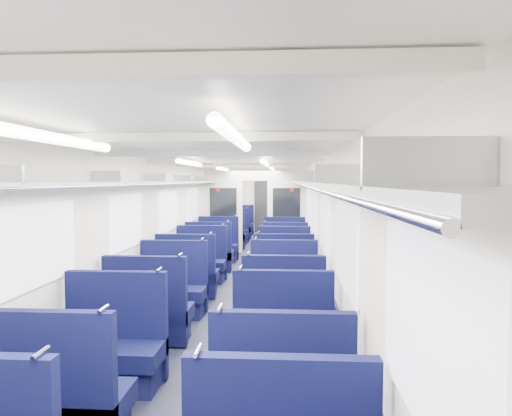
% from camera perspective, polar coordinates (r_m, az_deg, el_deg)
% --- Properties ---
extents(floor, '(2.80, 18.00, 0.01)m').
position_cam_1_polar(floor, '(9.49, -1.57, -8.77)').
color(floor, black).
rests_on(floor, ground).
extents(ceiling, '(2.80, 18.00, 0.01)m').
position_cam_1_polar(ceiling, '(9.28, -1.60, 5.55)').
color(ceiling, white).
rests_on(ceiling, wall_left).
extents(wall_left, '(0.02, 18.00, 2.35)m').
position_cam_1_polar(wall_left, '(9.55, -9.99, -1.62)').
color(wall_left, silver).
rests_on(wall_left, floor).
extents(dado_left, '(0.03, 17.90, 0.70)m').
position_cam_1_polar(dado_left, '(9.65, -9.85, -6.51)').
color(dado_left, black).
rests_on(dado_left, floor).
extents(wall_right, '(0.02, 18.00, 2.35)m').
position_cam_1_polar(wall_right, '(9.29, 7.05, -1.73)').
color(wall_right, silver).
rests_on(wall_right, floor).
extents(dado_right, '(0.03, 17.90, 0.70)m').
position_cam_1_polar(dado_right, '(9.40, 6.92, -6.74)').
color(dado_right, black).
rests_on(dado_right, floor).
extents(wall_far, '(2.80, 0.02, 2.35)m').
position_cam_1_polar(wall_far, '(18.28, 1.00, 0.82)').
color(wall_far, silver).
rests_on(wall_far, floor).
extents(luggage_rack_left, '(0.36, 17.40, 0.18)m').
position_cam_1_polar(luggage_rack_left, '(9.47, -8.93, 3.19)').
color(luggage_rack_left, '#B2B5BA').
rests_on(luggage_rack_left, wall_left).
extents(luggage_rack_right, '(0.36, 17.40, 0.18)m').
position_cam_1_polar(luggage_rack_right, '(9.25, 5.93, 3.21)').
color(luggage_rack_right, '#B2B5BA').
rests_on(luggage_rack_right, wall_right).
extents(windows, '(2.78, 15.60, 0.75)m').
position_cam_1_polar(windows, '(8.84, -1.86, -0.37)').
color(windows, white).
rests_on(windows, wall_left).
extents(ceiling_fittings, '(2.70, 16.06, 0.11)m').
position_cam_1_polar(ceiling_fittings, '(9.02, -1.75, 5.22)').
color(ceiling_fittings, white).
rests_on(ceiling_fittings, ceiling).
extents(end_door, '(0.75, 0.06, 2.00)m').
position_cam_1_polar(end_door, '(18.23, 0.99, 0.26)').
color(end_door, black).
rests_on(end_door, floor).
extents(bulkhead, '(2.80, 0.10, 2.35)m').
position_cam_1_polar(bulkhead, '(12.79, -0.15, -0.04)').
color(bulkhead, white).
rests_on(bulkhead, floor).
extents(seat_4, '(1.02, 0.56, 1.14)m').
position_cam_1_polar(seat_4, '(3.97, -23.52, -21.54)').
color(seat_4, '#0C0F3A').
rests_on(seat_4, floor).
extents(seat_5, '(1.02, 0.56, 1.14)m').
position_cam_1_polar(seat_5, '(3.67, 3.22, -23.42)').
color(seat_5, '#0C0F3A').
rests_on(seat_5, floor).
extents(seat_6, '(1.02, 0.56, 1.14)m').
position_cam_1_polar(seat_6, '(4.91, -17.33, -16.47)').
color(seat_6, '#0C0F3A').
rests_on(seat_6, floor).
extents(seat_7, '(1.02, 0.56, 1.14)m').
position_cam_1_polar(seat_7, '(4.75, 3.34, -17.00)').
color(seat_7, '#0C0F3A').
rests_on(seat_7, floor).
extents(seat_8, '(1.02, 0.56, 1.14)m').
position_cam_1_polar(seat_8, '(5.99, -13.11, -12.73)').
color(seat_8, '#0C0F3A').
rests_on(seat_8, floor).
extents(seat_9, '(1.02, 0.56, 1.14)m').
position_cam_1_polar(seat_9, '(5.90, 3.41, -12.89)').
color(seat_9, '#0C0F3A').
rests_on(seat_9, floor).
extents(seat_10, '(1.02, 0.56, 1.14)m').
position_cam_1_polar(seat_10, '(7.08, -10.32, -10.15)').
color(seat_10, '#0C0F3A').
rests_on(seat_10, floor).
extents(seat_11, '(1.02, 0.56, 1.14)m').
position_cam_1_polar(seat_11, '(7.03, 3.45, -10.21)').
color(seat_11, '#0C0F3A').
rests_on(seat_11, floor).
extents(seat_12, '(1.02, 0.56, 1.14)m').
position_cam_1_polar(seat_12, '(8.11, -8.46, -8.40)').
color(seat_12, '#0C0F3A').
rests_on(seat_12, floor).
extents(seat_13, '(1.02, 0.56, 1.14)m').
position_cam_1_polar(seat_13, '(8.08, 3.48, -8.41)').
color(seat_13, '#0C0F3A').
rests_on(seat_13, floor).
extents(seat_14, '(1.02, 0.56, 1.14)m').
position_cam_1_polar(seat_14, '(9.29, -6.86, -6.87)').
color(seat_14, '#0C0F3A').
rests_on(seat_14, floor).
extents(seat_15, '(1.02, 0.56, 1.14)m').
position_cam_1_polar(seat_15, '(9.07, 3.51, -7.10)').
color(seat_15, '#0C0F3A').
rests_on(seat_15, floor).
extents(seat_16, '(1.02, 0.56, 1.14)m').
position_cam_1_polar(seat_16, '(10.32, -5.78, -5.83)').
color(seat_16, '#0C0F3A').
rests_on(seat_16, floor).
extents(seat_17, '(1.02, 0.56, 1.14)m').
position_cam_1_polar(seat_17, '(10.21, 3.52, -5.92)').
color(seat_17, '#0C0F3A').
rests_on(seat_17, floor).
extents(seat_18, '(1.02, 0.56, 1.14)m').
position_cam_1_polar(seat_18, '(11.55, -4.75, -4.83)').
color(seat_18, '#0C0F3A').
rests_on(seat_18, floor).
extents(seat_19, '(1.02, 0.56, 1.14)m').
position_cam_1_polar(seat_19, '(11.36, 3.54, -4.96)').
color(seat_19, '#0C0F3A').
rests_on(seat_19, floor).
extents(seat_20, '(1.02, 0.56, 1.14)m').
position_cam_1_polar(seat_20, '(13.59, -3.47, -3.58)').
color(seat_20, '#0C0F3A').
rests_on(seat_20, floor).
extents(seat_21, '(1.02, 0.56, 1.14)m').
position_cam_1_polar(seat_21, '(13.50, 3.56, -3.63)').
color(seat_21, '#0C0F3A').
rests_on(seat_21, floor).
extents(seat_22, '(1.02, 0.56, 1.14)m').
position_cam_1_polar(seat_22, '(14.80, -2.88, -3.01)').
color(seat_22, '#0C0F3A').
rests_on(seat_22, floor).
extents(seat_23, '(1.02, 0.56, 1.14)m').
position_cam_1_polar(seat_23, '(14.66, 3.57, -3.07)').
color(seat_23, '#0C0F3A').
rests_on(seat_23, floor).
extents(seat_24, '(1.02, 0.56, 1.14)m').
position_cam_1_polar(seat_24, '(15.81, -2.46, -2.59)').
color(seat_24, '#0C0F3A').
rests_on(seat_24, floor).
extents(seat_25, '(1.02, 0.56, 1.14)m').
position_cam_1_polar(seat_25, '(15.82, 3.58, -2.59)').
color(seat_25, '#0C0F3A').
rests_on(seat_25, floor).
extents(seat_26, '(1.02, 0.56, 1.14)m').
position_cam_1_polar(seat_26, '(16.95, -2.04, -2.19)').
color(seat_26, '#0C0F3A').
rests_on(seat_26, floor).
extents(seat_27, '(1.02, 0.56, 1.14)m').
position_cam_1_polar(seat_27, '(16.83, 3.58, -2.23)').
color(seat_27, '#0C0F3A').
rests_on(seat_27, floor).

